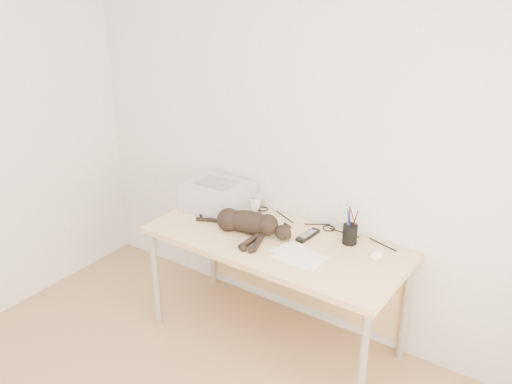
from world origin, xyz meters
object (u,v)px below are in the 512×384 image
Objects in this scene: desk at (283,253)px; printer at (217,196)px; mouse at (377,252)px; mug at (255,203)px; pen_cup at (350,234)px; cat at (246,223)px.

printer reaches higher than desk.
mug is at bearing 172.97° from mouse.
printer is 0.96m from pen_cup.
cat is at bearing -166.44° from mouse.
mug is 0.94m from mouse.
cat is 0.81m from mouse.
mouse is (1.15, 0.02, -0.07)m from printer.
pen_cup is at bearing 166.73° from mouse.
printer is at bearing -179.40° from mouse.
printer is at bearing -149.19° from mug.
desk is 0.45m from pen_cup.
cat is 5.68× the size of mouse.
mug reaches higher than desk.
pen_cup reaches higher than desk.
desk is 0.61m from printer.
printer reaches higher than cat.
mug is 0.74m from pen_cup.
mug reaches higher than mouse.
cat is (-0.20, -0.11, 0.20)m from desk.
cat reaches higher than mouse.
printer is at bearing 173.49° from desk.
desk is 3.77× the size of printer.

